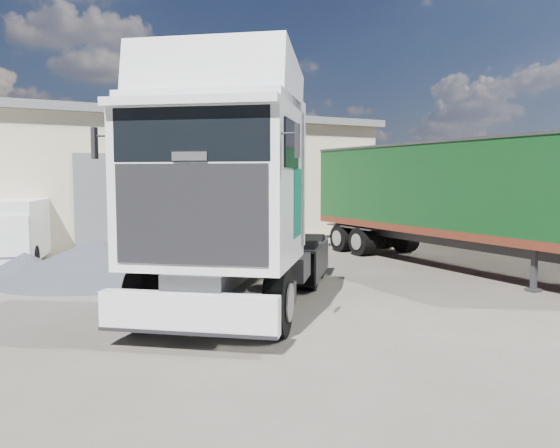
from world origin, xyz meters
name	(u,v)px	position (x,y,z in m)	size (l,w,h in m)	color
ground	(328,302)	(0.00, 0.00, 0.00)	(120.00, 120.00, 0.00)	#282620
warehouse	(4,179)	(-6.00, 16.00, 2.66)	(30.60, 12.60, 5.42)	#BAAF8F
brick_boundary_wall	(482,213)	(11.50, 6.00, 1.25)	(0.35, 26.00, 2.50)	#993B27
tractor_unit	(230,208)	(-2.30, 0.08, 2.16)	(6.93, 7.66, 5.13)	black
box_trailer	(449,191)	(5.90, 2.32, 2.33)	(2.57, 11.50, 3.81)	#2D2D30
panel_van	(12,230)	(-5.96, 9.59, 1.06)	(3.29, 5.39, 2.06)	black
gravel_heap	(92,260)	(-4.16, 5.31, 0.52)	(6.67, 6.67, 1.12)	#20232B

